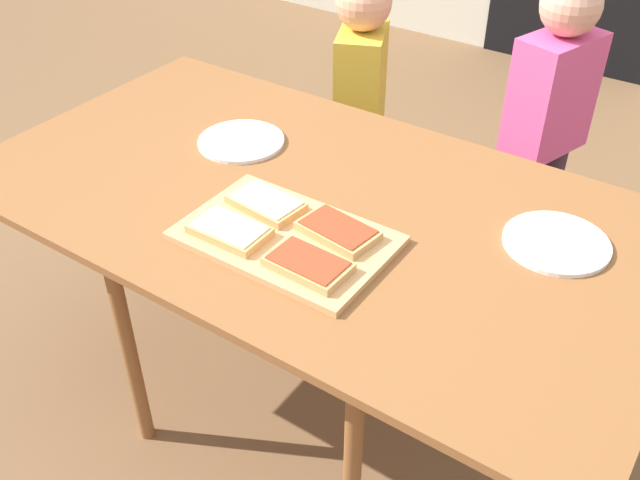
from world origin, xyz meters
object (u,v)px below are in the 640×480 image
Objects in this scene: child_left at (360,103)px; child_right at (545,130)px; pizza_slice_near_left at (230,230)px; pizza_slice_far_right at (338,230)px; pizza_slice_near_right at (308,264)px; cutting_board at (286,237)px; pizza_slice_far_left at (266,203)px; plate_white_left at (241,141)px; dining_table at (311,218)px; plate_white_right at (556,243)px.

child_left is 0.58m from child_right.
pizza_slice_near_left is 0.15× the size of child_right.
pizza_slice_near_right is (0.01, -0.12, 0.00)m from pizza_slice_far_right.
pizza_slice_far_left reaches higher than cutting_board.
pizza_slice_far_left and pizza_slice_near_left have the same top height.
child_left reaches higher than pizza_slice_near_left.
pizza_slice_far_right is at bearing -25.85° from plate_white_left.
cutting_board is at bearing -145.85° from pizza_slice_far_right.
pizza_slice_far_right is (0.18, 0.00, 0.00)m from pizza_slice_far_left.
child_right is at bearing 7.70° from child_left.
child_left is at bearing 93.69° from plate_white_left.
dining_table is 0.17m from cutting_board.
child_left is at bearing 106.14° from pizza_slice_near_left.
pizza_slice_near_left is 0.22m from pizza_slice_far_right.
pizza_slice_far_right is (0.09, 0.06, 0.02)m from cutting_board.
dining_table is 1.62× the size of child_left.
pizza_slice_far_right is at bearing -36.22° from dining_table.
pizza_slice_near_left is 0.74× the size of plate_white_right.
cutting_board is 0.11m from pizza_slice_far_left.
pizza_slice_near_right is at bearing -63.90° from child_left.
dining_table is at bearing 78.04° from pizza_slice_near_left.
child_right is (0.30, 1.04, -0.14)m from pizza_slice_near_left.
pizza_slice_near_left is (-0.00, -0.12, 0.00)m from pizza_slice_far_left.
child_right reaches higher than pizza_slice_far_left.
child_right is at bearing 72.73° from dining_table.
pizza_slice_near_left is at bearing -101.96° from dining_table.
pizza_slice_far_left is 0.90m from child_left.
plate_white_right is at bearing 32.40° from pizza_slice_far_right.
plate_white_left is 0.22× the size of child_left.
cutting_board is at bearing -73.24° from dining_table.
plate_white_right is 0.21× the size of child_right.
pizza_slice_far_left is 0.16× the size of child_right.
pizza_slice_near_left is at bearing -147.06° from plate_white_right.
child_left is (-0.83, 0.60, -0.17)m from plate_white_right.
pizza_slice_near_left is 0.17× the size of child_left.
plate_white_left reaches higher than dining_table.
pizza_slice_near_right is (0.19, -0.12, 0.00)m from pizza_slice_far_left.
dining_table is at bearing 123.57° from pizza_slice_near_right.
pizza_slice_near_right reaches higher than cutting_board.
child_left is 0.93× the size of child_right.
cutting_board is 1.00m from child_right.
plate_white_right is 0.73m from child_right.
plate_white_left is at bearing 159.83° from dining_table.
child_right is (-0.25, 0.68, -0.12)m from plate_white_right.
cutting_board is 0.11m from pizza_slice_far_right.
plate_white_left is (-0.28, 0.10, 0.06)m from dining_table.
pizza_slice_near_right reaches higher than plate_white_right.
pizza_slice_far_right is 0.93m from child_right.
pizza_slice_near_left is at bearing -90.19° from pizza_slice_far_left.
pizza_slice_near_right is at bearing -135.09° from plate_white_right.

